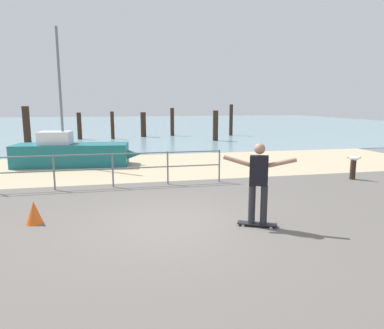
{
  "coord_description": "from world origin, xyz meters",
  "views": [
    {
      "loc": [
        -1.18,
        -7.01,
        2.52
      ],
      "look_at": [
        0.81,
        2.0,
        0.9
      ],
      "focal_mm": 33.04,
      "sensor_mm": 36.0,
      "label": 1
    }
  ],
  "objects": [
    {
      "name": "groyne_post_5",
      "position": [
        5.42,
        15.66,
        1.01
      ],
      "size": [
        0.36,
        0.36,
        2.02
      ],
      "primitive_type": "cylinder",
      "color": "#332319",
      "rests_on": "ground"
    },
    {
      "name": "groyne_post_1",
      "position": [
        -3.52,
        18.56,
        0.93
      ],
      "size": [
        0.3,
        0.3,
        1.86
      ],
      "primitive_type": "cylinder",
      "color": "#332319",
      "rests_on": "ground"
    },
    {
      "name": "sailboat",
      "position": [
        -2.72,
        7.67,
        0.52
      ],
      "size": [
        5.04,
        1.93,
        5.36
      ],
      "color": "#19666B",
      "rests_on": "ground"
    },
    {
      "name": "groyne_post_2",
      "position": [
        -1.29,
        18.31,
        0.96
      ],
      "size": [
        0.25,
        0.25,
        1.93
      ],
      "primitive_type": "cylinder",
      "color": "#332319",
      "rests_on": "ground"
    },
    {
      "name": "seagull",
      "position": [
        6.48,
        3.0,
        0.72
      ],
      "size": [
        0.27,
        0.46,
        0.18
      ],
      "color": "white",
      "rests_on": "bollard_short"
    },
    {
      "name": "skateboarder",
      "position": [
        1.62,
        -0.55,
        1.02
      ],
      "size": [
        1.34,
        0.71,
        1.65
      ],
      "color": "#26262B",
      "rests_on": "skateboard"
    },
    {
      "name": "skateboard",
      "position": [
        1.62,
        -0.55,
        0.07
      ],
      "size": [
        0.81,
        0.53,
        0.08
      ],
      "color": "black",
      "rests_on": "ground"
    },
    {
      "name": "ground_plane",
      "position": [
        0.0,
        -1.0,
        0.0
      ],
      "size": [
        24.0,
        10.0,
        0.04
      ],
      "primitive_type": "cube",
      "color": "#605B56",
      "rests_on": "ground"
    },
    {
      "name": "groyne_post_6",
      "position": [
        7.65,
        19.08,
        1.2
      ],
      "size": [
        0.27,
        0.27,
        2.4
      ],
      "primitive_type": "cylinder",
      "color": "#332319",
      "rests_on": "ground"
    },
    {
      "name": "railing_fence",
      "position": [
        -2.92,
        3.6,
        0.7
      ],
      "size": [
        10.0,
        0.05,
        1.05
      ],
      "color": "slate",
      "rests_on": "ground"
    },
    {
      "name": "groyne_post_0",
      "position": [
        -5.76,
        13.42,
        1.17
      ],
      "size": [
        0.37,
        0.37,
        2.34
      ],
      "primitive_type": "cylinder",
      "color": "#332319",
      "rests_on": "ground"
    },
    {
      "name": "beach_strip",
      "position": [
        0.0,
        7.0,
        0.0
      ],
      "size": [
        24.0,
        6.0,
        0.04
      ],
      "primitive_type": "cube",
      "color": "tan",
      "rests_on": "ground"
    },
    {
      "name": "traffic_cone",
      "position": [
        -2.87,
        0.6,
        0.25
      ],
      "size": [
        0.36,
        0.36,
        0.5
      ],
      "primitive_type": "cone",
      "color": "#E55919",
      "rests_on": "ground"
    },
    {
      "name": "sea_surface",
      "position": [
        0.0,
        35.0,
        0.0
      ],
      "size": [
        72.0,
        50.0,
        0.04
      ],
      "primitive_type": "cube",
      "color": "#75939E",
      "rests_on": "ground"
    },
    {
      "name": "bollard_short",
      "position": [
        6.47,
        3.01,
        0.32
      ],
      "size": [
        0.18,
        0.18,
        0.64
      ],
      "primitive_type": "cylinder",
      "color": "#332319",
      "rests_on": "ground"
    },
    {
      "name": "groyne_post_3",
      "position": [
        0.95,
        19.45,
        0.91
      ],
      "size": [
        0.4,
        0.4,
        1.83
      ],
      "primitive_type": "cylinder",
      "color": "#332319",
      "rests_on": "ground"
    },
    {
      "name": "groyne_post_4",
      "position": [
        3.18,
        19.83,
        1.07
      ],
      "size": [
        0.29,
        0.29,
        2.13
      ],
      "primitive_type": "cylinder",
      "color": "#332319",
      "rests_on": "ground"
    }
  ]
}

